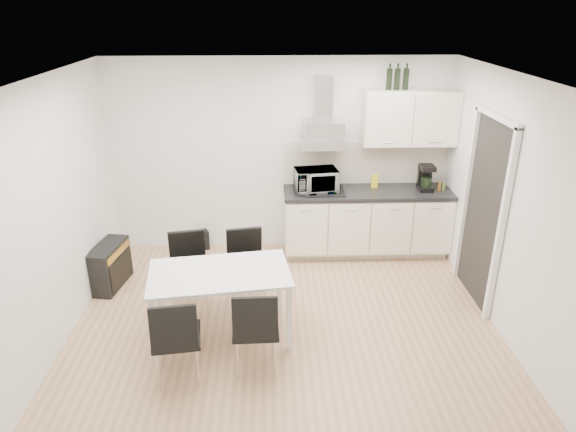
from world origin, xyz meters
name	(u,v)px	position (x,y,z in m)	size (l,w,h in m)	color
ground	(285,326)	(0.00, 0.00, 0.00)	(4.50, 4.50, 0.00)	tan
wall_back	(280,157)	(0.00, 2.00, 1.30)	(4.50, 0.10, 2.60)	silver
wall_front	(294,339)	(0.00, -2.00, 1.30)	(4.50, 0.10, 2.60)	silver
wall_left	(51,217)	(-2.25, 0.00, 1.30)	(0.10, 4.00, 2.60)	silver
wall_right	(511,211)	(2.25, 0.00, 1.30)	(0.10, 4.00, 2.60)	silver
ceiling	(284,78)	(0.00, 0.00, 2.60)	(4.50, 4.50, 0.00)	white
doorway	(482,213)	(2.21, 0.55, 1.05)	(0.08, 1.04, 2.10)	white
kitchenette	(369,195)	(1.18, 1.73, 0.83)	(2.22, 0.64, 2.52)	beige
dining_table	(220,279)	(-0.65, -0.15, 0.67)	(1.48, 0.97, 0.75)	white
chair_far_left	(189,274)	(-1.05, 0.39, 0.44)	(0.44, 0.50, 0.88)	black
chair_far_right	(247,270)	(-0.41, 0.44, 0.44)	(0.44, 0.50, 0.88)	black
chair_near_left	(177,338)	(-0.99, -0.78, 0.44)	(0.44, 0.50, 0.88)	black
chair_near_right	(256,328)	(-0.29, -0.66, 0.44)	(0.44, 0.50, 0.88)	black
guitar_amp	(110,266)	(-2.09, 0.93, 0.27)	(0.38, 0.68, 0.54)	black
floor_speaker	(202,240)	(-1.10, 1.90, 0.14)	(0.16, 0.14, 0.27)	black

